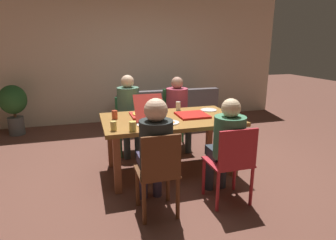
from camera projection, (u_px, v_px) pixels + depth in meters
name	position (u px, v px, depth m)	size (l,w,h in m)	color
ground_plane	(170.00, 171.00, 3.92)	(20.00, 20.00, 0.00)	brown
back_wall	(132.00, 57.00, 6.22)	(6.91, 0.12, 2.77)	beige
dining_table	(170.00, 124.00, 3.75)	(1.75, 1.04, 0.75)	olive
chair_0	(159.00, 172.00, 2.77)	(0.40, 0.40, 0.89)	brown
person_0	(155.00, 146.00, 2.84)	(0.33, 0.52, 1.20)	#3C344D
chair_1	(128.00, 121.00, 4.56)	(0.38, 0.45, 0.86)	#2B653E
person_1	(129.00, 109.00, 4.37)	(0.33, 0.50, 1.23)	#2F3E45
chair_2	(175.00, 115.00, 4.80)	(0.39, 0.41, 0.95)	#276634
person_2	(178.00, 107.00, 4.61)	(0.35, 0.55, 1.17)	#354244
chair_3	(232.00, 161.00, 2.99)	(0.44, 0.41, 0.87)	#B2252D
person_3	(227.00, 141.00, 3.07)	(0.33, 0.49, 1.15)	#2C323B
pizza_box_0	(145.00, 113.00, 3.76)	(0.36, 0.57, 0.33)	red
pizza_box_1	(192.00, 115.00, 3.81)	(0.39, 0.39, 0.03)	#B51B15
plate_0	(170.00, 122.00, 3.47)	(0.23, 0.23, 0.03)	white
plate_1	(227.00, 120.00, 3.57)	(0.22, 0.22, 0.01)	white
plate_2	(145.00, 124.00, 3.38)	(0.21, 0.21, 0.03)	white
plate_3	(209.00, 110.00, 4.12)	(0.23, 0.23, 0.01)	white
drinking_glass_0	(133.00, 126.00, 3.15)	(0.08, 0.08, 0.11)	#E1C75A
drinking_glass_1	(115.00, 115.00, 3.65)	(0.07, 0.07, 0.11)	#BB442A
drinking_glass_2	(114.00, 126.00, 3.17)	(0.07, 0.07, 0.11)	#E3C766
drinking_glass_3	(178.00, 106.00, 4.13)	(0.07, 0.07, 0.12)	silver
couch	(167.00, 112.00, 5.96)	(1.98, 0.84, 0.81)	#544D51
potted_plant	(13.00, 104.00, 5.32)	(0.49, 0.49, 0.95)	#565654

